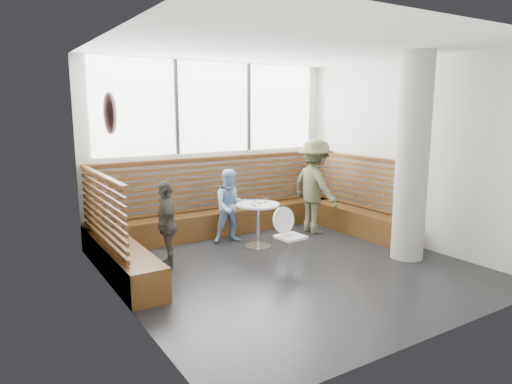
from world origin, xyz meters
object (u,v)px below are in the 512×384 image
cafe_table (258,216)px  cafe_chair (288,231)px  child_back (231,206)px  child_left (167,224)px  concrete_column (412,158)px  adult_man (315,186)px

cafe_table → cafe_chair: (-0.03, -0.91, -0.04)m
child_back → cafe_table: bearing=-51.3°
child_back → child_left: (-1.45, -0.63, 0.00)m
concrete_column → child_back: 3.14m
cafe_table → child_left: size_ratio=0.58×
concrete_column → cafe_table: concrete_column is taller
concrete_column → adult_man: size_ratio=1.79×
cafe_chair → adult_man: (1.47, 1.16, 0.39)m
child_back → cafe_chair: bearing=-67.0°
cafe_table → child_left: child_left is taller
child_left → cafe_table: bearing=109.6°
concrete_column → cafe_table: size_ratio=4.20×
cafe_table → child_back: 0.58m
cafe_chair → concrete_column: bearing=-29.9°
cafe_table → concrete_column: bearing=-45.2°
concrete_column → cafe_chair: (-1.75, 0.83, -1.10)m
concrete_column → child_left: 3.89m
cafe_table → adult_man: size_ratio=0.43×
concrete_column → child_left: size_ratio=2.44×
concrete_column → cafe_chair: bearing=154.7°
cafe_table → child_left: bearing=-176.5°
adult_man → child_back: 1.72m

